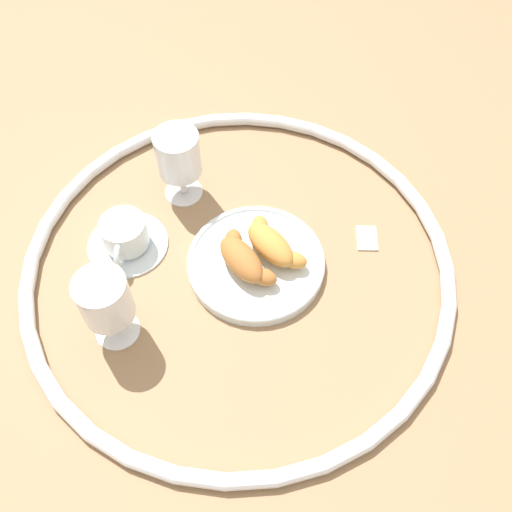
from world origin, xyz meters
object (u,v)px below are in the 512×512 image
object	(u,v)px
juice_glass_left	(105,300)
juice_glass_right	(179,157)
croissant_large	(243,259)
sugar_packet	(367,238)
pastry_plate	(256,262)
coffee_cup_near	(125,237)
croissant_small	(272,244)

from	to	relation	value
juice_glass_left	juice_glass_right	xyz separation A→B (m)	(-0.19, 0.22, 0.00)
croissant_large	sugar_packet	world-z (taller)	croissant_large
pastry_plate	croissant_large	bearing A→B (deg)	-90.42
pastry_plate	juice_glass_left	xyz separation A→B (m)	(-0.01, -0.24, 0.08)
coffee_cup_near	juice_glass_left	xyz separation A→B (m)	(0.14, -0.08, 0.07)
pastry_plate	sugar_packet	distance (m)	0.20
coffee_cup_near	sugar_packet	size ratio (longest dim) A/B	2.72
pastry_plate	croissant_large	distance (m)	0.04
croissant_small	juice_glass_left	size ratio (longest dim) A/B	0.97
croissant_large	juice_glass_right	xyz separation A→B (m)	(-0.20, -0.00, 0.05)
juice_glass_right	croissant_small	bearing A→B (deg)	15.65
coffee_cup_near	juice_glass_left	size ratio (longest dim) A/B	0.97
coffee_cup_near	juice_glass_left	bearing A→B (deg)	-30.82
juice_glass_right	croissant_large	bearing A→B (deg)	0.54
croissant_large	juice_glass_right	size ratio (longest dim) A/B	0.98
juice_glass_right	pastry_plate	bearing A→B (deg)	7.34
croissant_small	pastry_plate	bearing A→B (deg)	-89.27
croissant_large	juice_glass_left	xyz separation A→B (m)	(-0.01, -0.22, 0.05)
coffee_cup_near	juice_glass_right	bearing A→B (deg)	111.51
coffee_cup_near	sugar_packet	bearing A→B (deg)	60.12
juice_glass_left	croissant_large	bearing A→B (deg)	86.32
croissant_small	coffee_cup_near	bearing A→B (deg)	-127.67
pastry_plate	juice_glass_right	size ratio (longest dim) A/B	1.62
pastry_plate	juice_glass_right	distance (m)	0.22
juice_glass_left	sugar_packet	distance (m)	0.45
juice_glass_right	coffee_cup_near	bearing A→B (deg)	-68.49
juice_glass_left	sugar_packet	size ratio (longest dim) A/B	2.80
pastry_plate	juice_glass_right	world-z (taller)	juice_glass_right
croissant_small	sugar_packet	world-z (taller)	croissant_small
croissant_large	croissant_small	distance (m)	0.05
pastry_plate	croissant_small	bearing A→B (deg)	90.73
croissant_large	sugar_packet	distance (m)	0.22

